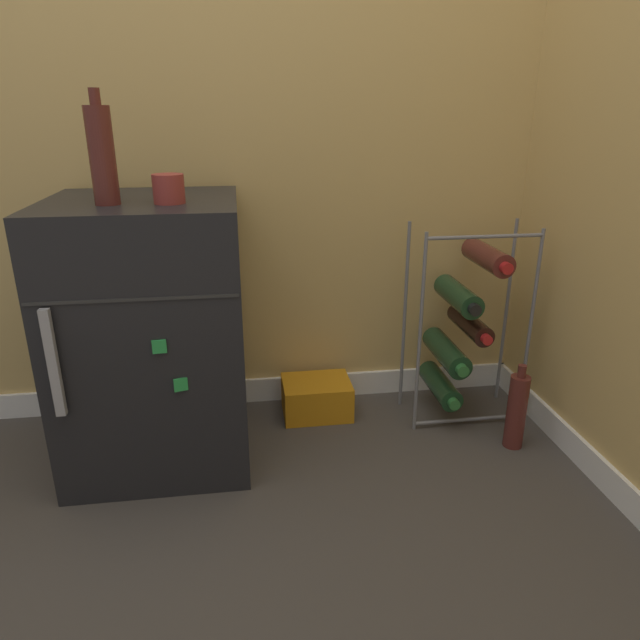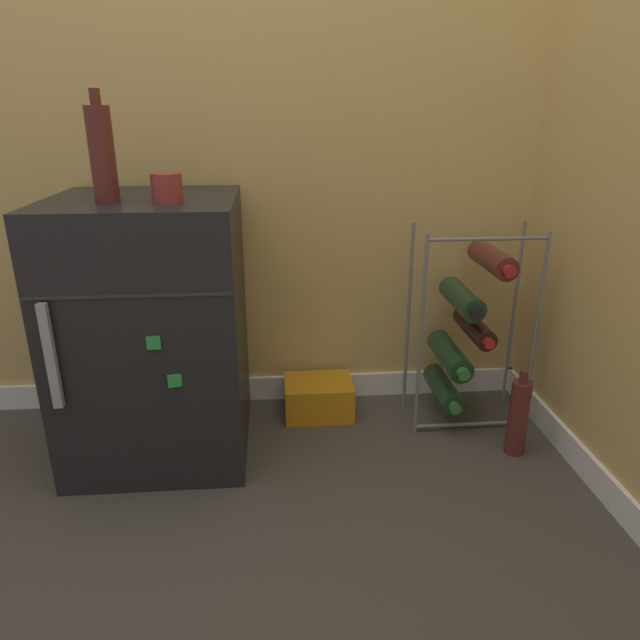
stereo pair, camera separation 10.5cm
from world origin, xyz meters
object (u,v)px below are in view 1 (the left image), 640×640
wine_rack (460,325)px  soda_box (317,397)px  mini_fridge (154,333)px  fridge_top_bottle (102,155)px  loose_bottle_floor (517,411)px  fridge_top_cup (169,189)px

wine_rack → soda_box: wine_rack is taller
mini_fridge → fridge_top_bottle: fridge_top_bottle is taller
mini_fridge → loose_bottle_floor: (1.12, -0.15, -0.27)m
mini_fridge → soda_box: size_ratio=3.33×
mini_fridge → soda_box: bearing=16.7°
mini_fridge → fridge_top_bottle: size_ratio=2.83×
wine_rack → mini_fridge: bearing=-175.2°
mini_fridge → wine_rack: bearing=4.8°
loose_bottle_floor → wine_rack: bearing=117.5°
mini_fridge → fridge_top_bottle: (-0.07, -0.09, 0.53)m
loose_bottle_floor → soda_box: bearing=153.5°
fridge_top_bottle → fridge_top_cup: bearing=-0.7°
wine_rack → loose_bottle_floor: bearing=-62.5°
fridge_top_bottle → soda_box: bearing=22.6°
soda_box → fridge_top_bottle: size_ratio=0.85×
soda_box → mini_fridge: bearing=-163.3°
fridge_top_bottle → mini_fridge: bearing=52.6°
fridge_top_cup → loose_bottle_floor: fridge_top_cup is taller
mini_fridge → wine_rack: (1.00, 0.08, -0.06)m
mini_fridge → soda_box: mini_fridge is taller
wine_rack → loose_bottle_floor: wine_rack is taller
soda_box → fridge_top_bottle: 1.07m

